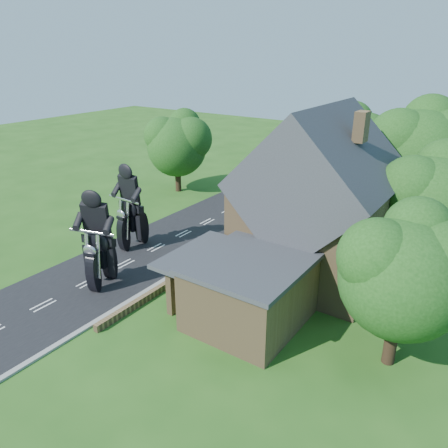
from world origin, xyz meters
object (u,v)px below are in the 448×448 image
Objects in this scene: motorcycle_lead at (102,272)px; motorcycle_follow at (133,235)px; house at (318,206)px; annex at (248,290)px; garden_wall at (223,250)px.

motorcycle_follow is at bearing -79.93° from motorcycle_lead.
house reaches higher than motorcycle_follow.
annex is 3.68× the size of motorcycle_lead.
motorcycle_lead is (-9.50, -8.62, -3.45)m from house.
annex is at bearing 175.21° from motorcycle_lead.
garden_wall is 6.39m from motorcycle_follow.
house is at bearing -154.14° from motorcycle_lead.
house is 7.30m from annex.
motorcycle_lead is 0.99× the size of motorcycle_follow.
annex reaches higher than motorcycle_follow.
garden_wall is at bearing -129.81° from motorcycle_lead.
house is 1.45× the size of annex.
house is 5.28× the size of motorcycle_follow.
annex reaches higher than motorcycle_lead.
garden_wall is 8.19m from annex.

